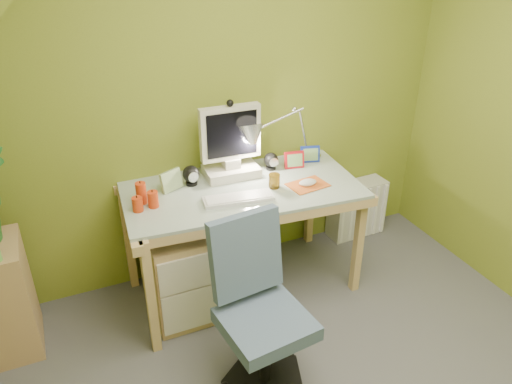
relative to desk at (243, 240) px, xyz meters
name	(u,v)px	position (x,y,z in m)	size (l,w,h in m)	color
wall_back	(218,102)	(-0.01, 0.37, 0.82)	(3.20, 0.01, 2.40)	olive
slope_ceiling	(40,86)	(-1.01, -1.23, 1.47)	(1.10, 3.20, 1.10)	white
desk	(243,240)	(0.00, 0.00, 0.00)	(1.43, 0.72, 0.77)	tan
monitor	(230,138)	(0.00, 0.18, 0.64)	(0.37, 0.22, 0.51)	beige
speaker_left	(191,175)	(-0.27, 0.16, 0.45)	(0.10, 0.10, 0.12)	black
speaker_right	(271,161)	(0.27, 0.16, 0.44)	(0.09, 0.09, 0.11)	black
keyboard	(238,198)	(-0.08, -0.14, 0.39)	(0.41, 0.13, 0.02)	silver
mousepad	(308,185)	(0.38, -0.14, 0.39)	(0.24, 0.17, 0.01)	#C0561E
mouse	(308,183)	(0.38, -0.14, 0.40)	(0.12, 0.07, 0.04)	silver
amber_tumbler	(274,181)	(0.18, -0.08, 0.43)	(0.07, 0.07, 0.09)	#875F13
candle_cluster	(143,196)	(-0.60, 0.01, 0.45)	(0.17, 0.15, 0.13)	red
photo_frame_red	(294,160)	(0.42, 0.12, 0.44)	(0.13, 0.02, 0.11)	#A91219
photo_frame_blue	(310,154)	(0.56, 0.16, 0.44)	(0.13, 0.02, 0.11)	navy
photo_frame_green	(171,181)	(-0.40, 0.14, 0.45)	(0.15, 0.02, 0.12)	#97B47B
desk_lamp	(295,122)	(0.45, 0.18, 0.68)	(0.55, 0.23, 0.59)	silver
side_ledge	(7,297)	(-1.41, 0.05, -0.04)	(0.26, 0.40, 0.69)	tan
task_chair	(266,323)	(-0.20, -0.80, 0.05)	(0.48, 0.48, 0.86)	#455872
radiator	(357,208)	(1.07, 0.27, -0.16)	(0.44, 0.18, 0.44)	silver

